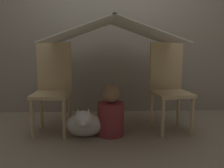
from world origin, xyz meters
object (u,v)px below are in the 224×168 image
(chair_left, at_px, (53,85))
(person_front, at_px, (111,114))
(dog, at_px, (84,124))
(chair_right, at_px, (169,84))

(chair_left, distance_m, person_front, 0.72)
(person_front, height_order, dog, person_front)
(dog, bearing_deg, chair_right, 14.22)
(chair_right, xyz_separation_m, person_front, (-0.66, -0.17, -0.29))
(chair_left, height_order, dog, chair_left)
(chair_left, relative_size, dog, 2.46)
(chair_left, bearing_deg, person_front, -11.65)
(chair_left, distance_m, dog, 0.57)
(chair_left, bearing_deg, dog, -30.58)
(chair_left, bearing_deg, chair_right, 3.01)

